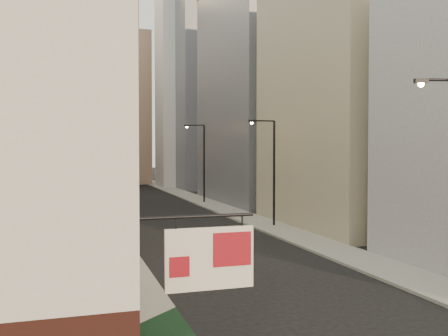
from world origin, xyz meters
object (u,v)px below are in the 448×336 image
(clock_tower, at_px, (109,90))
(white_tower, at_px, (182,77))
(streetlamp_far, at_px, (202,158))
(streetlamp_mid, at_px, (271,166))
(traffic_light_left, at_px, (102,179))

(clock_tower, relative_size, white_tower, 1.08)
(streetlamp_far, bearing_deg, streetlamp_mid, -66.70)
(clock_tower, height_order, streetlamp_far, clock_tower)
(white_tower, relative_size, streetlamp_far, 4.55)
(white_tower, xyz_separation_m, traffic_light_left, (-16.01, -39.54, -14.97))
(streetlamp_far, height_order, traffic_light_left, streetlamp_far)
(streetlamp_mid, bearing_deg, clock_tower, 99.50)
(clock_tower, height_order, streetlamp_mid, clock_tower)
(streetlamp_far, relative_size, traffic_light_left, 1.82)
(white_tower, bearing_deg, streetlamp_mid, -94.13)
(clock_tower, distance_m, white_tower, 17.83)
(streetlamp_far, bearing_deg, white_tower, 103.71)
(white_tower, height_order, traffic_light_left, white_tower)
(streetlamp_mid, height_order, traffic_light_left, streetlamp_mid)
(clock_tower, relative_size, streetlamp_mid, 5.29)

